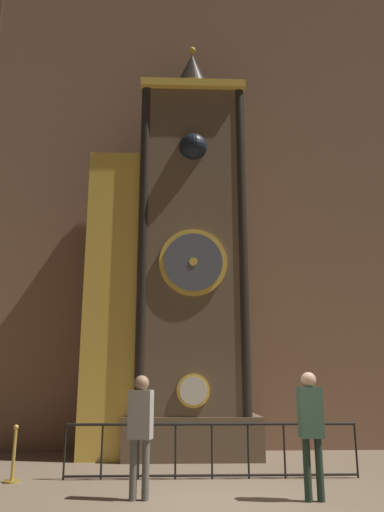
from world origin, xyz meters
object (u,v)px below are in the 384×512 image
(visitor_near, at_px, (141,423))
(stanchion_post, at_px, (13,464))
(visitor_far, at_px, (311,421))
(clock_tower, at_px, (174,265))

(visitor_near, relative_size, stanchion_post, 1.88)
(visitor_far, bearing_deg, visitor_near, 173.53)
(clock_tower, height_order, visitor_far, clock_tower)
(visitor_near, height_order, visitor_far, visitor_far)
(stanchion_post, bearing_deg, clock_tower, 43.71)
(clock_tower, bearing_deg, visitor_far, -63.99)
(visitor_far, bearing_deg, stanchion_post, 159.10)
(clock_tower, distance_m, visitor_near, 5.24)
(clock_tower, distance_m, stanchion_post, 5.59)
(stanchion_post, bearing_deg, visitor_far, -18.14)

